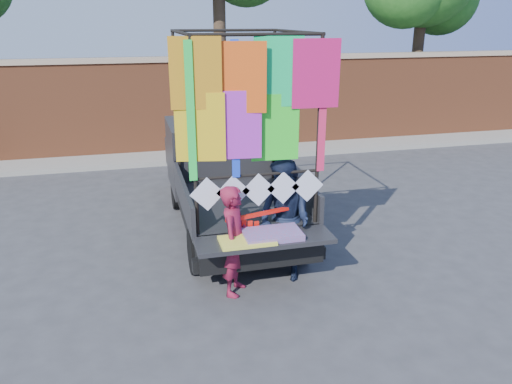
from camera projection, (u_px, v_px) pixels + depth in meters
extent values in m
plane|color=#38383A|center=(256.00, 261.00, 7.77)|extent=(90.00, 90.00, 0.00)
cube|color=#994E2C|center=(194.00, 107.00, 13.76)|extent=(30.00, 0.35, 2.50)
cube|color=tan|center=(192.00, 59.00, 13.34)|extent=(30.00, 0.45, 0.12)
cube|color=gray|center=(199.00, 155.00, 13.52)|extent=(30.00, 1.20, 0.12)
cylinder|color=#38281C|center=(220.00, 49.00, 14.61)|extent=(0.36, 0.36, 5.46)
cylinder|color=#38281C|center=(417.00, 60.00, 16.27)|extent=(0.36, 0.36, 4.55)
cylinder|color=black|center=(178.00, 192.00, 9.87)|extent=(0.22, 0.67, 0.67)
cylinder|color=black|center=(197.00, 251.00, 7.35)|extent=(0.22, 0.67, 0.67)
cylinder|color=black|center=(256.00, 185.00, 10.24)|extent=(0.22, 0.67, 0.67)
cylinder|color=black|center=(299.00, 240.00, 7.72)|extent=(0.22, 0.67, 0.67)
cube|color=black|center=(232.00, 205.00, 8.69)|extent=(1.74, 4.29, 0.31)
cube|color=black|center=(241.00, 204.00, 7.89)|extent=(1.84, 2.35, 0.10)
cube|color=black|center=(184.00, 196.00, 7.61)|extent=(0.06, 2.35, 0.46)
cube|color=black|center=(295.00, 187.00, 8.03)|extent=(0.06, 2.35, 0.46)
cube|color=black|center=(227.00, 170.00, 8.87)|extent=(1.84, 0.06, 0.46)
cube|color=black|center=(217.00, 154.00, 9.76)|extent=(1.84, 1.63, 1.28)
cube|color=#8C9EAD|center=(221.00, 139.00, 9.21)|extent=(1.63, 0.06, 0.56)
cube|color=#8C9EAD|center=(210.00, 135.00, 10.40)|extent=(1.63, 0.10, 0.71)
cube|color=black|center=(208.00, 152.00, 10.87)|extent=(1.79, 0.92, 0.56)
cube|color=black|center=(265.00, 240.00, 6.58)|extent=(1.84, 0.56, 0.06)
cube|color=black|center=(260.00, 259.00, 6.92)|extent=(1.89, 0.15, 0.18)
cylinder|color=black|center=(194.00, 141.00, 6.28)|extent=(0.05, 0.05, 2.55)
cylinder|color=black|center=(177.00, 112.00, 8.24)|extent=(0.05, 0.05, 2.55)
cylinder|color=black|center=(319.00, 134.00, 6.67)|extent=(0.05, 0.05, 2.55)
cylinder|color=black|center=(274.00, 107.00, 8.63)|extent=(0.05, 0.05, 2.55)
cylinder|color=black|center=(258.00, 34.00, 6.05)|extent=(1.74, 0.04, 0.04)
cylinder|color=black|center=(225.00, 30.00, 8.01)|extent=(1.74, 0.04, 0.04)
cylinder|color=black|center=(180.00, 32.00, 6.84)|extent=(0.04, 2.19, 0.04)
cylinder|color=black|center=(296.00, 32.00, 7.23)|extent=(0.04, 2.19, 0.04)
cylinder|color=black|center=(258.00, 175.00, 6.64)|extent=(1.74, 0.04, 0.04)
cube|color=#BF7C16|center=(197.00, 75.00, 6.01)|extent=(0.63, 0.02, 0.87)
cube|color=#E75113|center=(239.00, 74.00, 6.09)|extent=(0.63, 0.02, 0.87)
cube|color=#0EC966|center=(278.00, 73.00, 6.25)|extent=(0.63, 0.02, 0.87)
cube|color=#C7165C|center=(318.00, 72.00, 6.33)|extent=(0.63, 0.02, 0.87)
cube|color=gold|center=(199.00, 129.00, 6.23)|extent=(0.63, 0.02, 0.87)
cube|color=#B428C9|center=(240.00, 128.00, 6.31)|extent=(0.63, 0.02, 0.87)
cube|color=#29E829|center=(278.00, 125.00, 6.46)|extent=(0.63, 0.02, 0.87)
cube|color=#1CE345|center=(191.00, 113.00, 6.12)|extent=(0.10, 0.01, 1.74)
cube|color=#E02554|center=(323.00, 107.00, 6.52)|extent=(0.10, 0.01, 1.74)
cube|color=blue|center=(235.00, 111.00, 6.25)|extent=(0.10, 0.01, 1.74)
cube|color=silver|center=(207.00, 194.00, 6.52)|extent=(0.46, 0.01, 0.46)
cube|color=silver|center=(233.00, 192.00, 6.60)|extent=(0.46, 0.01, 0.46)
cube|color=silver|center=(259.00, 190.00, 6.68)|extent=(0.46, 0.01, 0.46)
cube|color=silver|center=(283.00, 188.00, 6.76)|extent=(0.46, 0.01, 0.46)
cube|color=silver|center=(307.00, 186.00, 6.84)|extent=(0.46, 0.01, 0.46)
cube|color=#D72F5E|center=(272.00, 234.00, 6.58)|extent=(0.77, 0.46, 0.08)
cube|color=#E5E448|center=(247.00, 241.00, 6.44)|extent=(0.71, 0.41, 0.04)
imported|color=maroon|center=(235.00, 241.00, 6.67)|extent=(0.59, 0.67, 1.54)
imported|color=#141D34|center=(284.00, 220.00, 7.05)|extent=(1.01, 1.08, 1.76)
cube|color=#FF180D|center=(260.00, 214.00, 6.78)|extent=(1.01, 0.32, 0.04)
cube|color=#FF180D|center=(238.00, 239.00, 6.80)|extent=(0.07, 0.02, 0.60)
cube|color=#FF180D|center=(244.00, 240.00, 6.82)|extent=(0.07, 0.02, 0.60)
cube|color=#FF180D|center=(250.00, 240.00, 6.85)|extent=(0.07, 0.02, 0.60)
cube|color=#FF180D|center=(256.00, 241.00, 6.88)|extent=(0.07, 0.02, 0.60)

